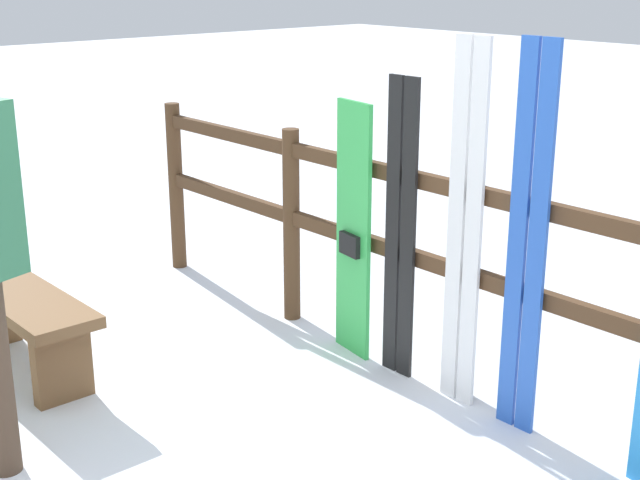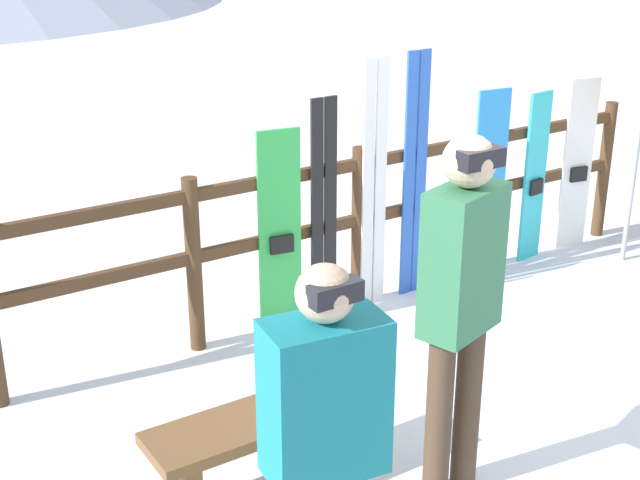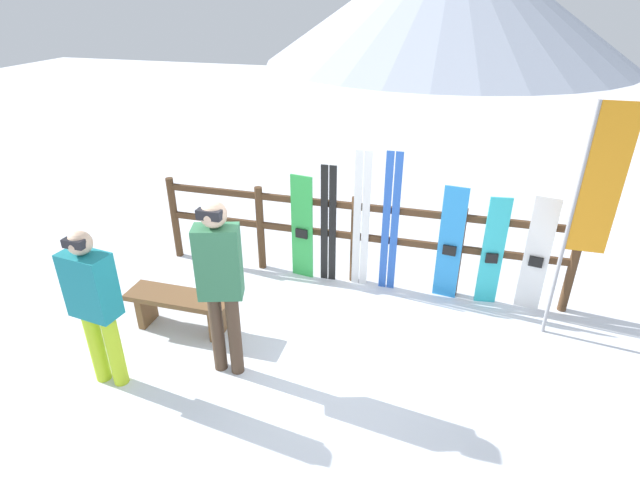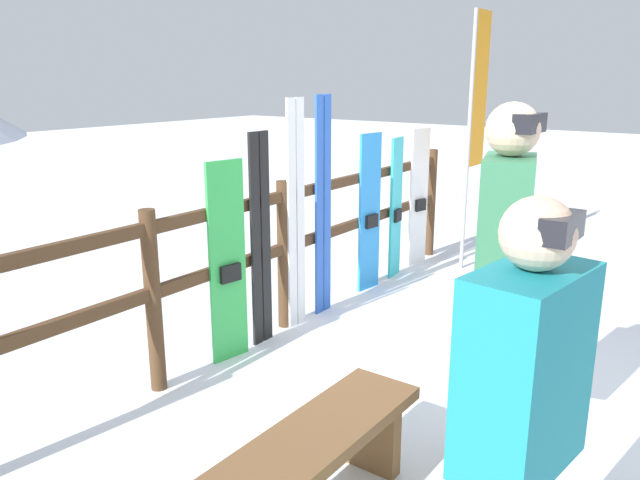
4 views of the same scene
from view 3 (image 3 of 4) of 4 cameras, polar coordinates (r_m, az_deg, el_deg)
The scene contains 13 objects.
ground_plane at distance 5.24m, azimuth -0.15°, elevation -13.83°, with size 40.00×40.00×0.00m, color white.
fence at distance 6.23m, azimuth 3.99°, elevation 0.84°, with size 5.16×0.10×1.16m.
bench at distance 5.71m, azimuth -15.72°, elevation -7.11°, with size 1.17×0.36×0.44m.
person_plaid_green at distance 4.62m, azimuth -11.37°, elevation -4.14°, with size 0.45×0.33×1.82m.
person_teal at distance 4.91m, azimuth -24.45°, elevation -6.29°, with size 0.47×0.30×1.61m.
snowboard_green at distance 6.33m, azimuth -2.07°, elevation 1.37°, with size 0.29×0.09×1.39m.
ski_pair_black at distance 6.21m, azimuth 0.97°, elevation 1.73°, with size 0.19×0.02×1.56m.
ski_pair_white at distance 6.08m, azimuth 4.74°, elevation 2.20°, with size 0.19×0.02×1.77m.
ski_pair_blue at distance 6.03m, azimuth 8.05°, elevation 1.87°, with size 0.20×0.02×1.79m.
snowboard_blue at distance 6.07m, azimuth 14.65°, elevation -0.48°, with size 0.28×0.08×1.44m.
snowboard_cyan at distance 6.12m, azimuth 19.12°, elevation -1.35°, with size 0.25×0.08×1.36m.
snowboard_white at distance 6.17m, azimuth 23.53°, elevation -1.65°, with size 0.27×0.09×1.41m.
rental_flag at distance 5.48m, azimuth 28.40°, elevation 4.02°, with size 0.40×0.04×2.54m.
Camera 3 is at (1.07, -3.82, 3.43)m, focal length 28.00 mm.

